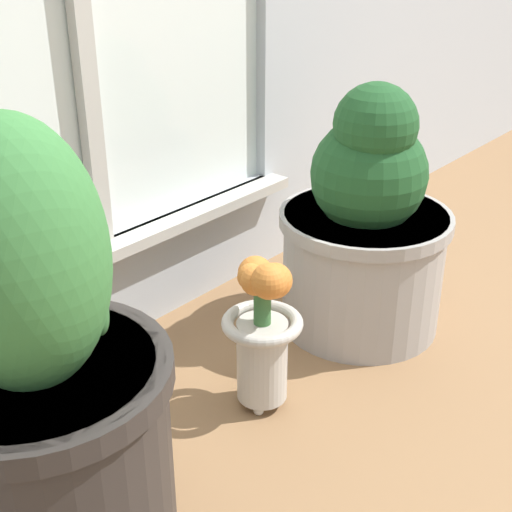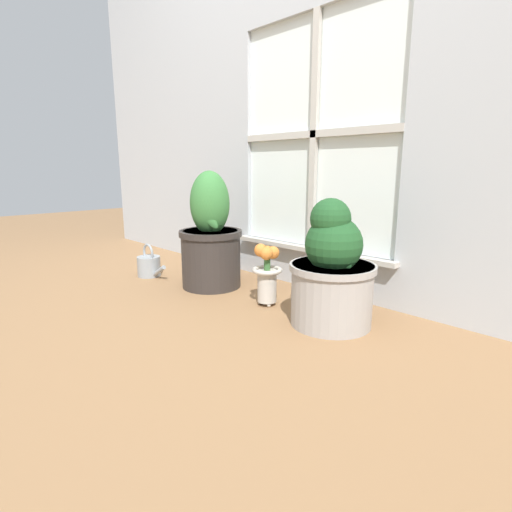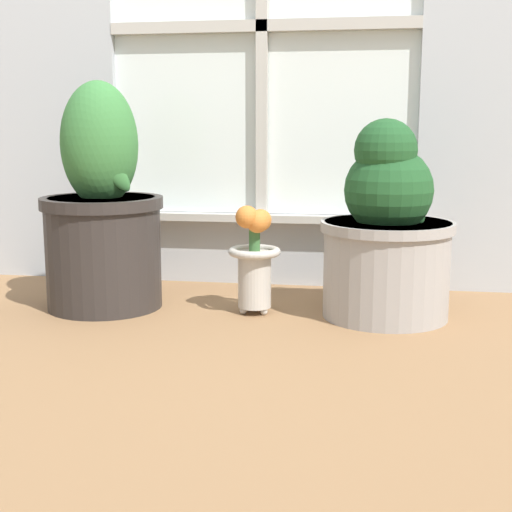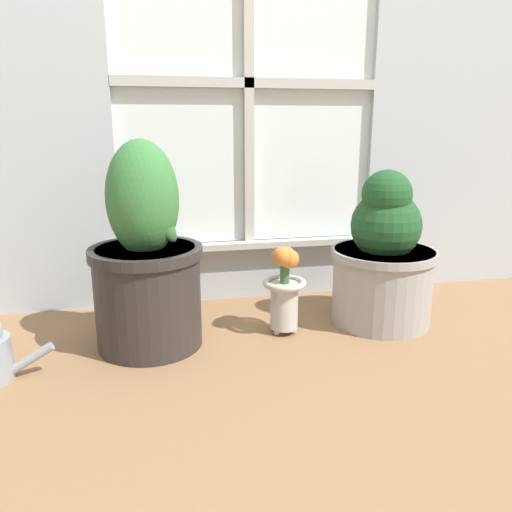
# 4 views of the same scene
# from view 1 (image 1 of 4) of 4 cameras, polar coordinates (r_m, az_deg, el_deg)

# --- Properties ---
(ground_plane) EXTENTS (10.00, 10.00, 0.00)m
(ground_plane) POSITION_cam_1_polar(r_m,az_deg,el_deg) (1.22, 7.67, -16.66)
(ground_plane) COLOR olive
(potted_plant_left) EXTENTS (0.34, 0.34, 0.64)m
(potted_plant_left) POSITION_cam_1_polar(r_m,az_deg,el_deg) (0.97, -16.75, -11.01)
(potted_plant_left) COLOR #2D2826
(potted_plant_left) RESTS_ON ground_plane
(potted_plant_right) EXTENTS (0.36, 0.36, 0.53)m
(potted_plant_right) POSITION_cam_1_polar(r_m,az_deg,el_deg) (1.49, 8.73, 2.06)
(potted_plant_right) COLOR #9E9993
(potted_plant_right) RESTS_ON ground_plane
(flower_vase) EXTENTS (0.14, 0.14, 0.30)m
(flower_vase) POSITION_cam_1_polar(r_m,az_deg,el_deg) (1.25, 0.52, -5.56)
(flower_vase) COLOR #BCB7AD
(flower_vase) RESTS_ON ground_plane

